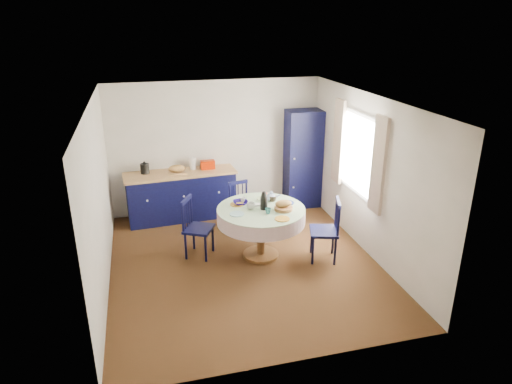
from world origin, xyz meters
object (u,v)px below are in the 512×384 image
pantry_cabinet (303,159)px  mug_c (272,199)px  mug_a (251,206)px  dining_table (262,216)px  cobalt_bowl (241,203)px  kitchen_counter (181,194)px  mug_b (268,211)px  chair_right (327,230)px  chair_left (196,227)px  mug_d (243,200)px  chair_far (241,207)px

pantry_cabinet → mug_c: bearing=-122.6°
mug_a → mug_c: size_ratio=1.02×
dining_table → cobalt_bowl: dining_table is taller
kitchen_counter → cobalt_bowl: bearing=-67.7°
mug_a → mug_b: size_ratio=1.38×
dining_table → mug_c: dining_table is taller
kitchen_counter → chair_right: (2.01, -2.16, 0.04)m
kitchen_counter → chair_left: kitchen_counter is taller
chair_left → mug_d: 0.85m
mug_a → cobalt_bowl: (-0.11, 0.22, -0.02)m
mug_d → chair_far: bearing=79.8°
kitchen_counter → chair_far: bearing=-44.1°
mug_c → mug_d: (-0.46, 0.09, -0.01)m
pantry_cabinet → chair_left: 2.84m
dining_table → chair_far: dining_table is taller
mug_b → mug_d: bearing=116.4°
chair_left → kitchen_counter: bearing=30.9°
cobalt_bowl → mug_b: bearing=-55.3°
chair_right → dining_table: bearing=-91.6°
pantry_cabinet → chair_left: pantry_cabinet is taller
mug_a → chair_right: bearing=-17.9°
mug_b → cobalt_bowl: bearing=124.7°
dining_table → mug_a: (-0.16, 0.02, 0.18)m
kitchen_counter → dining_table: size_ratio=1.52×
cobalt_bowl → mug_a: bearing=-62.6°
pantry_cabinet → chair_far: size_ratio=2.17×
pantry_cabinet → chair_far: pantry_cabinet is taller
chair_far → chair_right: (1.04, -1.35, 0.05)m
chair_right → mug_a: chair_right is taller
dining_table → mug_b: bearing=-79.2°
mug_b → mug_c: (0.20, 0.44, 0.01)m
kitchen_counter → mug_b: 2.35m
mug_d → chair_left: bearing=-179.1°
mug_c → mug_d: size_ratio=1.38×
pantry_cabinet → chair_right: bearing=-98.6°
chair_far → cobalt_bowl: 0.89m
chair_far → mug_c: (0.33, -0.78, 0.43)m
cobalt_bowl → chair_right: bearing=-25.2°
dining_table → chair_left: (-0.98, 0.30, -0.21)m
cobalt_bowl → mug_d: bearing=51.8°
dining_table → mug_d: dining_table is taller
mug_b → pantry_cabinet: bearing=57.9°
mug_b → mug_c: size_ratio=0.74×
chair_right → cobalt_bowl: (-1.23, 0.58, 0.35)m
chair_far → cobalt_bowl: bearing=-113.7°
mug_c → cobalt_bowl: 0.51m
mug_b → chair_far: bearing=96.3°
pantry_cabinet → chair_right: 2.28m
chair_right → mug_b: (-0.91, 0.12, 0.36)m
mug_b → kitchen_counter: bearing=118.3°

